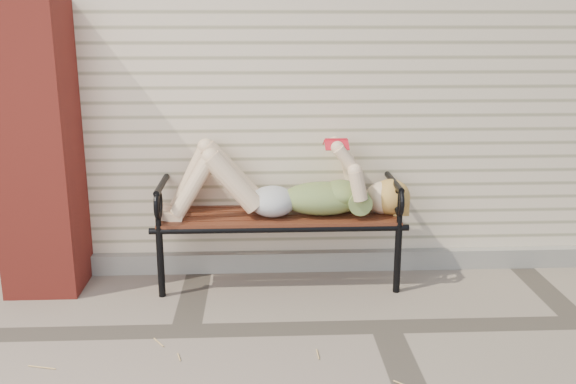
{
  "coord_description": "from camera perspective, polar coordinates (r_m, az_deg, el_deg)",
  "views": [
    {
      "loc": [
        -0.78,
        -3.64,
        1.87
      ],
      "look_at": [
        -0.59,
        0.6,
        0.72
      ],
      "focal_mm": 40.0,
      "sensor_mm": 36.0,
      "label": 1
    }
  ],
  "objects": [
    {
      "name": "reading_woman",
      "position": [
        4.54,
        -0.63,
        0.42
      ],
      "size": [
        1.76,
        0.4,
        0.56
      ],
      "color": "#0B464D",
      "rests_on": "ground"
    },
    {
      "name": "brick_pillar",
      "position": [
        4.73,
        -21.38,
        3.46
      ],
      "size": [
        0.5,
        0.5,
        2.0
      ],
      "primitive_type": "cube",
      "color": "#9D2D23",
      "rests_on": "ground"
    },
    {
      "name": "foundation_strip",
      "position": [
        5.01,
        6.55,
        -6.0
      ],
      "size": [
        8.0,
        0.1,
        0.15
      ],
      "primitive_type": "cube",
      "color": "gray",
      "rests_on": "ground"
    },
    {
      "name": "garden_bench",
      "position": [
        4.69,
        -0.88,
        0.4
      ],
      "size": [
        1.87,
        0.74,
        1.21
      ],
      "color": "black",
      "rests_on": "ground"
    },
    {
      "name": "ground",
      "position": [
        4.16,
        8.64,
        -11.75
      ],
      "size": [
        80.0,
        80.0,
        0.0
      ],
      "primitive_type": "plane",
      "color": "#76685A",
      "rests_on": "ground"
    },
    {
      "name": "house_wall",
      "position": [
        6.69,
        4.16,
        11.91
      ],
      "size": [
        8.0,
        4.0,
        3.0
      ],
      "primitive_type": "cube",
      "color": "beige",
      "rests_on": "ground"
    }
  ]
}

